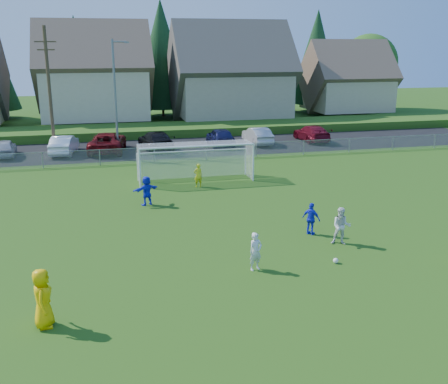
# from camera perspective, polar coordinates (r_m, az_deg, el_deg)

# --- Properties ---
(ground) EXTENTS (160.00, 160.00, 0.00)m
(ground) POSITION_cam_1_polar(r_m,az_deg,el_deg) (19.79, 5.56, -10.08)
(ground) COLOR #193D0C
(ground) RESTS_ON ground
(asphalt_lot) EXTENTS (60.00, 60.00, 0.00)m
(asphalt_lot) POSITION_cam_1_polar(r_m,az_deg,el_deg) (45.50, -5.83, 4.81)
(asphalt_lot) COLOR black
(asphalt_lot) RESTS_ON ground
(grass_embankment) EXTENTS (70.00, 6.00, 0.80)m
(grass_embankment) POSITION_cam_1_polar(r_m,az_deg,el_deg) (52.77, -6.99, 6.72)
(grass_embankment) COLOR #1E420F
(grass_embankment) RESTS_ON ground
(soccer_ball) EXTENTS (0.22, 0.22, 0.22)m
(soccer_ball) POSITION_cam_1_polar(r_m,az_deg,el_deg) (21.99, 12.06, -7.32)
(soccer_ball) COLOR white
(soccer_ball) RESTS_ON ground
(referee) EXTENTS (0.65, 0.97, 1.95)m
(referee) POSITION_cam_1_polar(r_m,az_deg,el_deg) (17.59, -19.14, -10.88)
(referee) COLOR #FFBF05
(referee) RESTS_ON ground
(player_white_a) EXTENTS (0.65, 0.53, 1.54)m
(player_white_a) POSITION_cam_1_polar(r_m,az_deg,el_deg) (20.71, 3.45, -6.48)
(player_white_a) COLOR silver
(player_white_a) RESTS_ON ground
(player_white_b) EXTENTS (1.02, 0.93, 1.70)m
(player_white_b) POSITION_cam_1_polar(r_m,az_deg,el_deg) (23.78, 12.65, -3.65)
(player_white_b) COLOR silver
(player_white_b) RESTS_ON ground
(player_blue_a) EXTENTS (0.85, 0.93, 1.53)m
(player_blue_a) POSITION_cam_1_polar(r_m,az_deg,el_deg) (24.76, 9.47, -2.90)
(player_blue_a) COLOR #1626D4
(player_blue_a) RESTS_ON ground
(player_blue_b) EXTENTS (1.58, 1.06, 1.64)m
(player_blue_b) POSITION_cam_1_polar(r_m,az_deg,el_deg) (29.21, -8.42, 0.15)
(player_blue_b) COLOR #1626D4
(player_blue_b) RESTS_ON ground
(goalkeeper) EXTENTS (0.60, 0.45, 1.49)m
(goalkeeper) POSITION_cam_1_polar(r_m,az_deg,el_deg) (32.66, -2.84, 1.83)
(goalkeeper) COLOR yellow
(goalkeeper) RESTS_ON ground
(car_a) EXTENTS (1.89, 4.17, 1.39)m
(car_a) POSITION_cam_1_polar(r_m,az_deg,el_deg) (45.06, -22.79, 4.44)
(car_a) COLOR #AAACB2
(car_a) RESTS_ON ground
(car_b) EXTENTS (2.25, 4.83, 1.53)m
(car_b) POSITION_cam_1_polar(r_m,az_deg,el_deg) (44.52, -17.02, 4.95)
(car_b) COLOR white
(car_b) RESTS_ON ground
(car_c) EXTENTS (3.49, 6.18, 1.63)m
(car_c) POSITION_cam_1_polar(r_m,az_deg,el_deg) (44.49, -12.58, 5.32)
(car_c) COLOR #620B0E
(car_c) RESTS_ON ground
(car_d) EXTENTS (2.85, 5.65, 1.57)m
(car_d) POSITION_cam_1_polar(r_m,az_deg,el_deg) (44.68, -7.42, 5.58)
(car_d) COLOR black
(car_d) RESTS_ON ground
(car_e) EXTENTS (1.89, 4.68, 1.59)m
(car_e) POSITION_cam_1_polar(r_m,az_deg,el_deg) (46.02, -0.39, 6.01)
(car_e) COLOR #11143D
(car_e) RESTS_ON ground
(car_f) EXTENTS (1.72, 4.57, 1.49)m
(car_f) POSITION_cam_1_polar(r_m,az_deg,el_deg) (47.12, 3.66, 6.15)
(car_f) COLOR #B3B3B3
(car_f) RESTS_ON ground
(car_g) EXTENTS (2.11, 5.05, 1.46)m
(car_g) POSITION_cam_1_polar(r_m,az_deg,el_deg) (49.06, 9.52, 6.33)
(car_g) COLOR maroon
(car_g) RESTS_ON ground
(soccer_goal) EXTENTS (7.42, 1.90, 2.50)m
(soccer_goal) POSITION_cam_1_polar(r_m,az_deg,el_deg) (34.09, -3.20, 3.95)
(soccer_goal) COLOR white
(soccer_goal) RESTS_ON ground
(chainlink_fence) EXTENTS (52.06, 0.06, 1.20)m
(chainlink_fence) POSITION_cam_1_polar(r_m,az_deg,el_deg) (40.04, -4.75, 4.24)
(chainlink_fence) COLOR gray
(chainlink_fence) RESTS_ON ground
(streetlight) EXTENTS (1.38, 0.18, 9.00)m
(streetlight) POSITION_cam_1_polar(r_m,az_deg,el_deg) (42.97, -11.70, 10.44)
(streetlight) COLOR slate
(streetlight) RESTS_ON ground
(utility_pole) EXTENTS (1.60, 0.26, 10.00)m
(utility_pole) POSITION_cam_1_polar(r_m,az_deg,el_deg) (44.05, -18.46, 10.49)
(utility_pole) COLOR #473321
(utility_pole) RESTS_ON ground
(houses_row) EXTENTS (53.90, 11.45, 13.27)m
(houses_row) POSITION_cam_1_polar(r_m,az_deg,el_deg) (59.79, -6.17, 14.48)
(houses_row) COLOR tan
(houses_row) RESTS_ON ground
(tree_row) EXTENTS (65.98, 12.36, 13.80)m
(tree_row) POSITION_cam_1_polar(r_m,az_deg,el_deg) (65.91, -7.74, 14.17)
(tree_row) COLOR #382616
(tree_row) RESTS_ON ground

